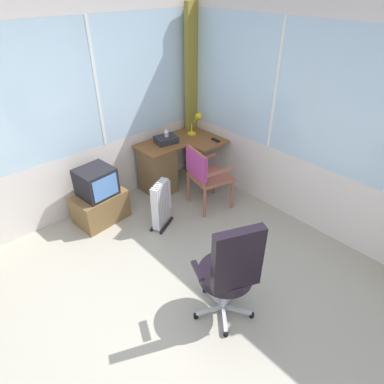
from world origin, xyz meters
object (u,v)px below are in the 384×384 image
(desk, at_px, (160,167))
(tv_remote, at_px, (216,140))
(spray_bottle, at_px, (166,136))
(wooden_armchair, at_px, (203,171))
(paper_tray, at_px, (166,140))
(office_chair, at_px, (231,269))
(tv_on_stand, at_px, (99,198))
(space_heater, at_px, (162,204))
(desk_lamp, at_px, (198,121))

(desk, height_order, tv_remote, tv_remote)
(spray_bottle, relative_size, wooden_armchair, 0.24)
(spray_bottle, bearing_deg, paper_tray, 155.38)
(tv_remote, relative_size, office_chair, 0.13)
(tv_remote, xyz_separation_m, tv_on_stand, (-1.76, 0.36, -0.40))
(tv_remote, bearing_deg, paper_tray, 146.72)
(tv_remote, height_order, paper_tray, paper_tray)
(tv_remote, bearing_deg, wooden_armchair, -145.67)
(desk, xyz_separation_m, paper_tray, (0.15, 0.02, 0.38))
(office_chair, bearing_deg, tv_remote, 47.64)
(spray_bottle, relative_size, space_heater, 0.34)
(paper_tray, xyz_separation_m, tv_on_stand, (-1.18, -0.08, -0.43))
(wooden_armchair, height_order, office_chair, office_chair)
(tv_remote, bearing_deg, spray_bottle, 146.56)
(wooden_armchair, bearing_deg, tv_remote, 30.36)
(desk_lamp, distance_m, spray_bottle, 0.56)
(paper_tray, distance_m, tv_on_stand, 1.26)
(office_chair, relative_size, space_heater, 1.80)
(spray_bottle, distance_m, tv_on_stand, 1.29)
(tv_remote, bearing_deg, tv_on_stand, 172.48)
(tv_on_stand, xyz_separation_m, space_heater, (0.53, -0.63, -0.02))
(paper_tray, xyz_separation_m, space_heater, (-0.65, -0.70, -0.45))
(space_heater, bearing_deg, desk, 53.31)
(tv_remote, height_order, spray_bottle, spray_bottle)
(spray_bottle, xyz_separation_m, paper_tray, (-0.01, 0.00, -0.06))
(office_chair, distance_m, space_heater, 1.63)
(spray_bottle, height_order, paper_tray, spray_bottle)
(spray_bottle, height_order, space_heater, spray_bottle)
(tv_on_stand, bearing_deg, desk, 2.92)
(wooden_armchair, relative_size, tv_on_stand, 1.17)
(tv_on_stand, bearing_deg, wooden_armchair, -30.16)
(tv_remote, height_order, office_chair, office_chair)
(desk, bearing_deg, desk_lamp, -3.93)
(spray_bottle, relative_size, paper_tray, 0.72)
(desk, xyz_separation_m, tv_remote, (0.72, -0.41, 0.35))
(desk_lamp, relative_size, tv_remote, 2.18)
(office_chair, bearing_deg, tv_on_stand, 92.82)
(space_heater, bearing_deg, office_chair, -105.47)
(desk, bearing_deg, tv_on_stand, -177.08)
(wooden_armchair, distance_m, space_heater, 0.70)
(space_heater, bearing_deg, spray_bottle, 46.63)
(desk_lamp, bearing_deg, space_heater, -152.39)
(tv_on_stand, bearing_deg, desk_lamp, 0.16)
(desk_lamp, height_order, spray_bottle, desk_lamp)
(desk_lamp, bearing_deg, office_chair, -126.94)
(spray_bottle, distance_m, paper_tray, 0.06)
(wooden_armchair, xyz_separation_m, space_heater, (-0.65, 0.06, -0.25))
(tv_on_stand, relative_size, space_heater, 1.20)
(spray_bottle, xyz_separation_m, office_chair, (-1.09, -2.24, -0.19))
(spray_bottle, xyz_separation_m, wooden_armchair, (-0.01, -0.76, -0.26))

